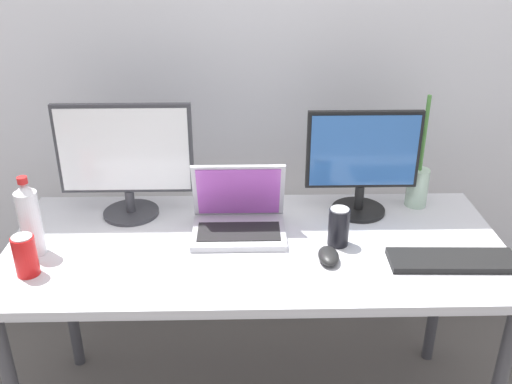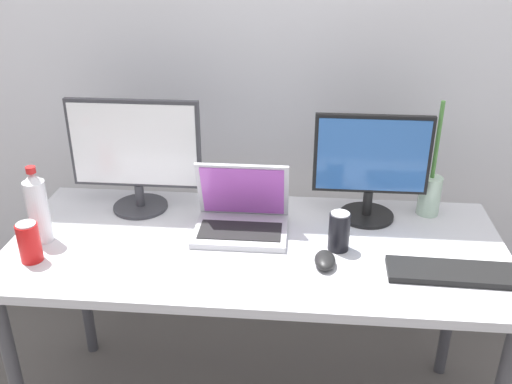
# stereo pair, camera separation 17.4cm
# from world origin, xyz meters

# --- Properties ---
(wall_back) EXTENTS (7.00, 0.08, 2.60)m
(wall_back) POSITION_xyz_m (0.00, 0.59, 1.30)
(wall_back) COLOR silver
(wall_back) RESTS_ON ground
(work_desk) EXTENTS (1.58, 0.69, 0.74)m
(work_desk) POSITION_xyz_m (0.00, 0.00, 0.67)
(work_desk) COLOR #424247
(work_desk) RESTS_ON ground
(monitor_left) EXTENTS (0.45, 0.19, 0.40)m
(monitor_left) POSITION_xyz_m (-0.43, 0.20, 0.95)
(monitor_left) COLOR #38383D
(monitor_left) RESTS_ON work_desk
(monitor_center) EXTENTS (0.38, 0.19, 0.37)m
(monitor_center) POSITION_xyz_m (0.37, 0.21, 0.94)
(monitor_center) COLOR black
(monitor_center) RESTS_ON work_desk
(laptop_silver) EXTENTS (0.30, 0.23, 0.23)m
(laptop_silver) POSITION_xyz_m (-0.05, 0.08, 0.79)
(laptop_silver) COLOR #B7B7BC
(laptop_silver) RESTS_ON work_desk
(keyboard_main) EXTENTS (0.39, 0.13, 0.02)m
(keyboard_main) POSITION_xyz_m (0.59, -0.13, 0.75)
(keyboard_main) COLOR black
(keyboard_main) RESTS_ON work_desk
(mouse_by_keyboard) EXTENTS (0.06, 0.10, 0.04)m
(mouse_by_keyboard) POSITION_xyz_m (0.22, -0.11, 0.76)
(mouse_by_keyboard) COLOR black
(mouse_by_keyboard) RESTS_ON work_desk
(water_bottle) EXTENTS (0.07, 0.07, 0.26)m
(water_bottle) POSITION_xyz_m (-0.68, -0.04, 0.86)
(water_bottle) COLOR silver
(water_bottle) RESTS_ON work_desk
(soda_can_near_keyboard) EXTENTS (0.07, 0.07, 0.13)m
(soda_can_near_keyboard) POSITION_xyz_m (-0.67, -0.16, 0.80)
(soda_can_near_keyboard) COLOR red
(soda_can_near_keyboard) RESTS_ON work_desk
(soda_can_by_laptop) EXTENTS (0.07, 0.07, 0.13)m
(soda_can_by_laptop) POSITION_xyz_m (0.26, -0.01, 0.80)
(soda_can_by_laptop) COLOR black
(soda_can_by_laptop) RESTS_ON work_desk
(bamboo_vase) EXTENTS (0.08, 0.08, 0.41)m
(bamboo_vase) POSITION_xyz_m (0.58, 0.25, 0.82)
(bamboo_vase) COLOR #B2D1B7
(bamboo_vase) RESTS_ON work_desk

